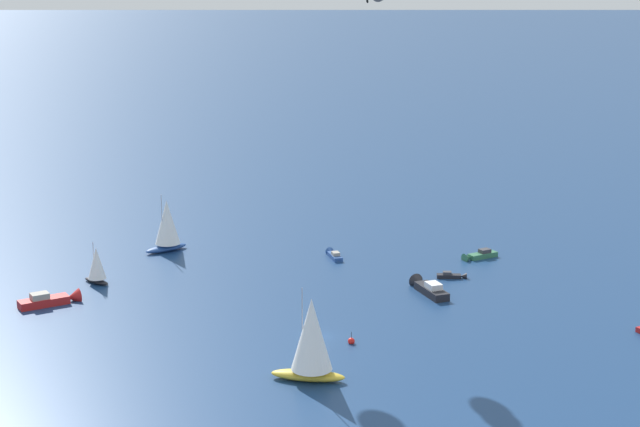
{
  "coord_description": "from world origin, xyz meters",
  "views": [
    {
      "loc": [
        74.19,
        143.49,
        61.33
      ],
      "look_at": [
        0.02,
        0.12,
        20.42
      ],
      "focal_mm": 60.21,
      "sensor_mm": 36.0,
      "label": 1
    }
  ],
  "objects_px": {
    "marker_buoy": "(351,341)",
    "motorboat_mid_cluster": "(428,288)",
    "motorboat_outer_ring_e": "(478,256)",
    "sailboat_outer_ring_f": "(97,265)",
    "motorboat_ahead": "(453,276)",
    "motorboat_far_port": "(52,300)",
    "motorboat_outer_ring_b": "(334,255)",
    "sailboat_outer_ring_c": "(167,225)",
    "sailboat_offshore": "(311,339)"
  },
  "relations": [
    {
      "from": "motorboat_far_port",
      "to": "sailboat_outer_ring_f",
      "type": "relative_size",
      "value": 1.39
    },
    {
      "from": "motorboat_far_port",
      "to": "sailboat_offshore",
      "type": "xyz_separation_m",
      "value": [
        -25.0,
        50.66,
        5.54
      ]
    },
    {
      "from": "sailboat_offshore",
      "to": "motorboat_outer_ring_b",
      "type": "bearing_deg",
      "value": -121.05
    },
    {
      "from": "motorboat_ahead",
      "to": "motorboat_mid_cluster",
      "type": "relative_size",
      "value": 0.5
    },
    {
      "from": "sailboat_outer_ring_f",
      "to": "motorboat_outer_ring_e",
      "type": "bearing_deg",
      "value": 165.23
    },
    {
      "from": "sailboat_offshore",
      "to": "sailboat_outer_ring_c",
      "type": "height_order",
      "value": "sailboat_offshore"
    },
    {
      "from": "motorboat_ahead",
      "to": "sailboat_outer_ring_f",
      "type": "xyz_separation_m",
      "value": [
        60.41,
        -27.43,
        3.14
      ]
    },
    {
      "from": "sailboat_outer_ring_c",
      "to": "sailboat_outer_ring_f",
      "type": "relative_size",
      "value": 1.53
    },
    {
      "from": "sailboat_offshore",
      "to": "motorboat_outer_ring_e",
      "type": "xyz_separation_m",
      "value": [
        -57.5,
        -39.47,
        -5.77
      ]
    },
    {
      "from": "motorboat_far_port",
      "to": "motorboat_outer_ring_b",
      "type": "xyz_separation_m",
      "value": [
        -57.18,
        -2.8,
        -0.32
      ]
    },
    {
      "from": "sailboat_offshore",
      "to": "motorboat_mid_cluster",
      "type": "distance_m",
      "value": 45.45
    },
    {
      "from": "motorboat_ahead",
      "to": "sailboat_offshore",
      "type": "bearing_deg",
      "value": 34.21
    },
    {
      "from": "sailboat_outer_ring_c",
      "to": "motorboat_outer_ring_e",
      "type": "bearing_deg",
      "value": 147.68
    },
    {
      "from": "motorboat_ahead",
      "to": "motorboat_outer_ring_e",
      "type": "relative_size",
      "value": 0.71
    },
    {
      "from": "motorboat_mid_cluster",
      "to": "motorboat_far_port",
      "type": "bearing_deg",
      "value": -21.7
    },
    {
      "from": "motorboat_mid_cluster",
      "to": "motorboat_outer_ring_b",
      "type": "distance_m",
      "value": 27.8
    },
    {
      "from": "motorboat_outer_ring_e",
      "to": "sailboat_outer_ring_f",
      "type": "bearing_deg",
      "value": -14.77
    },
    {
      "from": "motorboat_mid_cluster",
      "to": "sailboat_outer_ring_f",
      "type": "distance_m",
      "value": 60.97
    },
    {
      "from": "motorboat_outer_ring_e",
      "to": "motorboat_ahead",
      "type": "bearing_deg",
      "value": 35.41
    },
    {
      "from": "motorboat_mid_cluster",
      "to": "sailboat_outer_ring_f",
      "type": "relative_size",
      "value": 1.42
    },
    {
      "from": "motorboat_outer_ring_b",
      "to": "motorboat_outer_ring_e",
      "type": "bearing_deg",
      "value": 151.07
    },
    {
      "from": "motorboat_outer_ring_e",
      "to": "motorboat_outer_ring_b",
      "type": "bearing_deg",
      "value": -28.93
    },
    {
      "from": "motorboat_ahead",
      "to": "motorboat_mid_cluster",
      "type": "bearing_deg",
      "value": 29.54
    },
    {
      "from": "motorboat_far_port",
      "to": "motorboat_mid_cluster",
      "type": "relative_size",
      "value": 0.98
    },
    {
      "from": "motorboat_mid_cluster",
      "to": "sailboat_outer_ring_c",
      "type": "xyz_separation_m",
      "value": [
        32.64,
        -47.14,
        4.62
      ]
    },
    {
      "from": "motorboat_ahead",
      "to": "motorboat_outer_ring_e",
      "type": "height_order",
      "value": "motorboat_outer_ring_e"
    },
    {
      "from": "motorboat_far_port",
      "to": "motorboat_outer_ring_b",
      "type": "bearing_deg",
      "value": -177.19
    },
    {
      "from": "marker_buoy",
      "to": "motorboat_mid_cluster",
      "type": "bearing_deg",
      "value": -147.19
    },
    {
      "from": "motorboat_mid_cluster",
      "to": "sailboat_outer_ring_c",
      "type": "bearing_deg",
      "value": -55.31
    },
    {
      "from": "motorboat_far_port",
      "to": "motorboat_ahead",
      "type": "relative_size",
      "value": 1.97
    },
    {
      "from": "motorboat_ahead",
      "to": "motorboat_outer_ring_e",
      "type": "bearing_deg",
      "value": -144.59
    },
    {
      "from": "motorboat_far_port",
      "to": "motorboat_outer_ring_e",
      "type": "relative_size",
      "value": 1.39
    },
    {
      "from": "sailboat_outer_ring_c",
      "to": "marker_buoy",
      "type": "height_order",
      "value": "sailboat_outer_ring_c"
    },
    {
      "from": "sailboat_outer_ring_f",
      "to": "motorboat_far_port",
      "type": "bearing_deg",
      "value": 37.35
    },
    {
      "from": "sailboat_offshore",
      "to": "motorboat_outer_ring_b",
      "type": "relative_size",
      "value": 2.05
    },
    {
      "from": "sailboat_offshore",
      "to": "motorboat_ahead",
      "type": "height_order",
      "value": "sailboat_offshore"
    },
    {
      "from": "motorboat_far_port",
      "to": "sailboat_outer_ring_c",
      "type": "distance_m",
      "value": 37.17
    },
    {
      "from": "sailboat_outer_ring_c",
      "to": "marker_buoy",
      "type": "relative_size",
      "value": 5.7
    },
    {
      "from": "sailboat_offshore",
      "to": "motorboat_outer_ring_e",
      "type": "relative_size",
      "value": 1.78
    },
    {
      "from": "motorboat_outer_ring_b",
      "to": "marker_buoy",
      "type": "relative_size",
      "value": 3.24
    },
    {
      "from": "motorboat_ahead",
      "to": "motorboat_outer_ring_b",
      "type": "relative_size",
      "value": 0.81
    },
    {
      "from": "motorboat_mid_cluster",
      "to": "motorboat_outer_ring_b",
      "type": "height_order",
      "value": "motorboat_mid_cluster"
    },
    {
      "from": "motorboat_mid_cluster",
      "to": "sailboat_outer_ring_c",
      "type": "distance_m",
      "value": 57.52
    },
    {
      "from": "sailboat_offshore",
      "to": "motorboat_outer_ring_e",
      "type": "bearing_deg",
      "value": -145.54
    },
    {
      "from": "motorboat_far_port",
      "to": "motorboat_ahead",
      "type": "xyz_separation_m",
      "value": [
        -70.69,
        19.58,
        -0.4
      ]
    },
    {
      "from": "sailboat_offshore",
      "to": "sailboat_outer_ring_c",
      "type": "relative_size",
      "value": 1.17
    },
    {
      "from": "motorboat_mid_cluster",
      "to": "motorboat_outer_ring_b",
      "type": "xyz_separation_m",
      "value": [
        4.65,
        -27.41,
        -0.33
      ]
    },
    {
      "from": "marker_buoy",
      "to": "motorboat_outer_ring_e",
      "type": "bearing_deg",
      "value": -147.11
    },
    {
      "from": "sailboat_outer_ring_c",
      "to": "marker_buoy",
      "type": "bearing_deg",
      "value": 97.31
    },
    {
      "from": "motorboat_mid_cluster",
      "to": "motorboat_outer_ring_e",
      "type": "distance_m",
      "value": 24.65
    }
  ]
}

